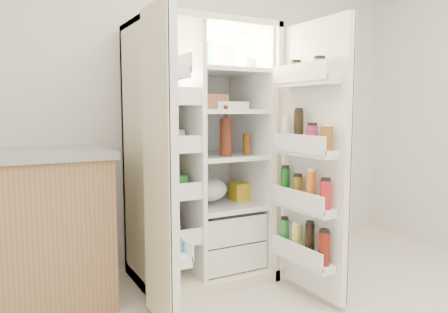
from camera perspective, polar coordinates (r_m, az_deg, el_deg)
wall_back at (r=3.44m, az=-3.47°, el=8.56°), size 4.00×0.02×2.70m
refrigerator at (r=3.09m, az=-3.37°, el=-2.45°), size 0.92×0.70×1.80m
freezer_door at (r=2.32m, az=-8.48°, el=-1.64°), size 0.15×0.40×1.72m
fridge_door at (r=2.74m, az=11.81°, el=-0.88°), size 0.17×0.58×1.72m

